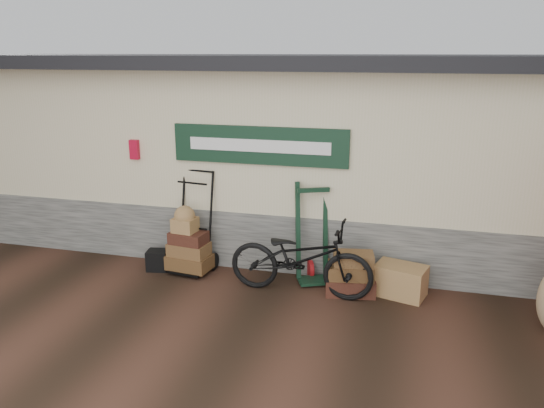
% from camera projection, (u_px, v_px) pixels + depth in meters
% --- Properties ---
extents(ground, '(80.00, 80.00, 0.00)m').
position_uv_depth(ground, '(262.00, 300.00, 7.20)').
color(ground, black).
rests_on(ground, ground).
extents(station_building, '(14.40, 4.10, 3.20)m').
position_uv_depth(station_building, '(303.00, 148.00, 9.30)').
color(station_building, '#4C4C47').
rests_on(station_building, ground).
extents(porter_trolley, '(0.85, 0.68, 1.57)m').
position_uv_depth(porter_trolley, '(194.00, 221.00, 8.04)').
color(porter_trolley, black).
rests_on(porter_trolley, ground).
extents(green_barrow, '(0.66, 0.62, 1.46)m').
position_uv_depth(green_barrow, '(312.00, 233.00, 7.66)').
color(green_barrow, black).
rests_on(green_barrow, ground).
extents(suitcase_stack, '(0.74, 0.54, 0.60)m').
position_uv_depth(suitcase_stack, '(351.00, 273.00, 7.34)').
color(suitcase_stack, '#3B1A12').
rests_on(suitcase_stack, ground).
extents(wicker_hamper, '(0.76, 0.60, 0.44)m').
position_uv_depth(wicker_hamper, '(400.00, 281.00, 7.29)').
color(wicker_hamper, olive).
rests_on(wicker_hamper, ground).
extents(black_trunk, '(0.35, 0.32, 0.31)m').
position_uv_depth(black_trunk, '(158.00, 260.00, 8.17)').
color(black_trunk, black).
rests_on(black_trunk, ground).
extents(bicycle, '(0.78, 2.05, 1.17)m').
position_uv_depth(bicycle, '(301.00, 254.00, 7.25)').
color(bicycle, black).
rests_on(bicycle, ground).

